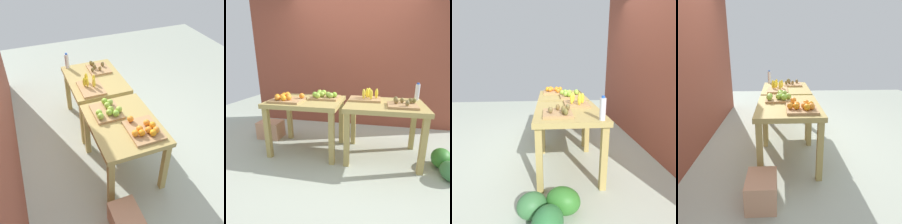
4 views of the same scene
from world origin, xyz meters
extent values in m
plane|color=#ACB4A3|center=(0.00, 0.00, 0.00)|extent=(8.00, 8.00, 0.00)
cube|color=tan|center=(-0.56, 0.00, 0.77)|extent=(1.04, 0.80, 0.06)
cube|color=tan|center=(-1.02, -0.34, 0.37)|extent=(0.07, 0.07, 0.74)
cube|color=tan|center=(-0.10, -0.34, 0.37)|extent=(0.07, 0.07, 0.74)
cube|color=tan|center=(-1.02, 0.34, 0.37)|extent=(0.07, 0.07, 0.74)
cube|color=tan|center=(-0.10, 0.34, 0.37)|extent=(0.07, 0.07, 0.74)
cube|color=tan|center=(0.56, 0.00, 0.77)|extent=(1.04, 0.80, 0.06)
cube|color=tan|center=(0.10, -0.34, 0.37)|extent=(0.07, 0.07, 0.74)
cube|color=tan|center=(1.02, -0.34, 0.37)|extent=(0.07, 0.07, 0.74)
cube|color=tan|center=(0.10, 0.34, 0.37)|extent=(0.07, 0.07, 0.74)
cube|color=tan|center=(1.02, 0.34, 0.37)|extent=(0.07, 0.07, 0.74)
cube|color=tan|center=(-0.78, -0.15, 0.81)|extent=(0.44, 0.36, 0.03)
sphere|color=orange|center=(-0.84, -0.17, 0.87)|extent=(0.11, 0.11, 0.08)
sphere|color=orange|center=(-0.79, -0.25, 0.87)|extent=(0.10, 0.10, 0.08)
sphere|color=orange|center=(-0.88, -0.25, 0.87)|extent=(0.09, 0.09, 0.08)
sphere|color=orange|center=(-0.73, -0.21, 0.87)|extent=(0.10, 0.10, 0.08)
sphere|color=orange|center=(-0.91, -0.20, 0.87)|extent=(0.10, 0.10, 0.08)
sphere|color=orange|center=(-0.60, -0.06, 0.87)|extent=(0.10, 0.10, 0.08)
sphere|color=orange|center=(-0.84, -0.01, 0.87)|extent=(0.10, 0.10, 0.08)
sphere|color=orange|center=(-0.80, -0.09, 0.87)|extent=(0.09, 0.09, 0.08)
sphere|color=orange|center=(-0.86, -0.08, 0.87)|extent=(0.10, 0.10, 0.08)
cube|color=tan|center=(-0.31, 0.12, 0.81)|extent=(0.40, 0.34, 0.03)
sphere|color=#92BE3C|center=(-0.40, 0.12, 0.87)|extent=(0.10, 0.10, 0.08)
sphere|color=#94B540|center=(-0.25, 0.10, 0.87)|extent=(0.11, 0.11, 0.08)
sphere|color=#8FAF3A|center=(-0.34, 0.09, 0.87)|extent=(0.09, 0.09, 0.08)
sphere|color=#8EC03C|center=(-0.36, 0.24, 0.87)|extent=(0.10, 0.10, 0.08)
sphere|color=#84BD3C|center=(-0.44, 0.05, 0.87)|extent=(0.11, 0.11, 0.08)
sphere|color=#92B53E|center=(-0.38, -0.01, 0.87)|extent=(0.10, 0.10, 0.08)
sphere|color=#94BE40|center=(-0.43, 0.24, 0.87)|extent=(0.08, 0.08, 0.08)
sphere|color=#8FB341|center=(-0.20, 0.04, 0.87)|extent=(0.10, 0.10, 0.08)
sphere|color=#84BA32|center=(-0.16, 0.10, 0.87)|extent=(0.11, 0.11, 0.08)
cube|color=tan|center=(0.28, 0.14, 0.81)|extent=(0.44, 0.32, 0.03)
ellipsoid|color=yellow|center=(0.44, 0.16, 0.90)|extent=(0.06, 0.07, 0.14)
ellipsoid|color=yellow|center=(0.27, 0.10, 0.90)|extent=(0.06, 0.06, 0.14)
ellipsoid|color=yellow|center=(0.34, 0.22, 0.90)|extent=(0.06, 0.06, 0.14)
ellipsoid|color=yellow|center=(0.31, 0.18, 0.90)|extent=(0.05, 0.04, 0.14)
ellipsoid|color=yellow|center=(0.37, 0.07, 0.90)|extent=(0.07, 0.06, 0.14)
cube|color=tan|center=(0.77, -0.14, 0.81)|extent=(0.36, 0.32, 0.03)
ellipsoid|color=brown|center=(0.92, -0.06, 0.87)|extent=(0.07, 0.07, 0.07)
ellipsoid|color=brown|center=(0.87, -0.08, 0.87)|extent=(0.07, 0.06, 0.07)
ellipsoid|color=brown|center=(0.69, -0.13, 0.87)|extent=(0.06, 0.05, 0.07)
ellipsoid|color=brown|center=(0.69, -0.01, 0.87)|extent=(0.07, 0.06, 0.07)
ellipsoid|color=brown|center=(0.81, -0.21, 0.87)|extent=(0.07, 0.07, 0.07)
ellipsoid|color=brown|center=(0.77, -0.07, 0.87)|extent=(0.05, 0.06, 0.07)
cylinder|color=silver|center=(1.01, 0.30, 0.91)|extent=(0.06, 0.06, 0.23)
cylinder|color=blue|center=(1.01, 0.30, 1.04)|extent=(0.03, 0.03, 0.02)
ellipsoid|color=#2D7039|center=(1.57, -0.26, 0.13)|extent=(0.39, 0.35, 0.25)
ellipsoid|color=#317329|center=(1.32, -0.11, 0.13)|extent=(0.33, 0.38, 0.25)
ellipsoid|color=#376F3B|center=(1.35, -0.40, 0.12)|extent=(0.33, 0.35, 0.23)
cube|color=tan|center=(-1.38, 0.30, 0.15)|extent=(0.40, 0.30, 0.30)
camera|label=1|loc=(-2.74, 0.99, 2.80)|focal=42.29mm
camera|label=2|loc=(0.44, -2.50, 1.40)|focal=29.76mm
camera|label=3|loc=(2.80, -0.22, 1.36)|focal=30.27mm
camera|label=4|loc=(-3.22, 0.11, 1.56)|focal=34.89mm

